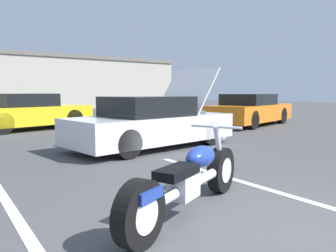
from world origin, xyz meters
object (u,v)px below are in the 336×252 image
at_px(parked_car_mid_row, 29,112).
at_px(parked_car_right_row, 250,110).
at_px(show_car_hood_open, 153,123).
at_px(motorcycle, 189,180).
at_px(spectator_by_show_car, 172,103).

bearing_deg(parked_car_mid_row, parked_car_right_row, -37.77).
bearing_deg(show_car_hood_open, parked_car_right_row, 12.23).
height_order(motorcycle, parked_car_mid_row, parked_car_mid_row).
relative_size(show_car_hood_open, spectator_by_show_car, 2.79).
distance_m(motorcycle, parked_car_right_row, 10.54).
height_order(parked_car_right_row, spectator_by_show_car, spectator_by_show_car).
bearing_deg(motorcycle, show_car_hood_open, 38.59).
xyz_separation_m(motorcycle, spectator_by_show_car, (5.24, 7.68, 0.57)).
distance_m(show_car_hood_open, parked_car_right_row, 6.71).
distance_m(parked_car_right_row, spectator_by_show_car, 3.39).
height_order(motorcycle, show_car_hood_open, show_car_hood_open).
height_order(motorcycle, spectator_by_show_car, spectator_by_show_car).
xyz_separation_m(motorcycle, show_car_hood_open, (2.09, 4.06, 0.23)).
bearing_deg(show_car_hood_open, motorcycle, -125.41).
relative_size(parked_car_mid_row, spectator_by_show_car, 2.83).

